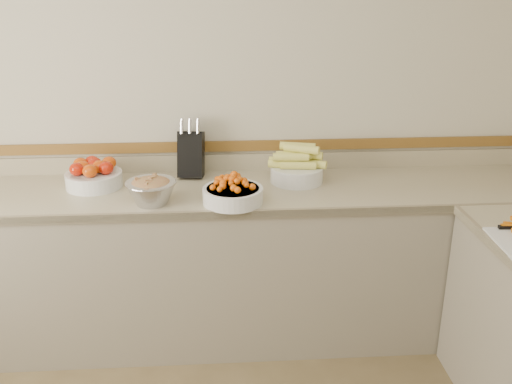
{
  "coord_description": "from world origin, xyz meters",
  "views": [
    {
      "loc": [
        0.17,
        -1.22,
        1.98
      ],
      "look_at": [
        0.35,
        1.35,
        1.0
      ],
      "focal_mm": 40.0,
      "sensor_mm": 36.0,
      "label": 1
    }
  ],
  "objects": [
    {
      "name": "rhubarb_bowl",
      "position": [
        -0.17,
        1.48,
        0.97
      ],
      "size": [
        0.26,
        0.26,
        0.15
      ],
      "color": "#B2B2BA",
      "rests_on": "counter_back"
    },
    {
      "name": "tomato_bowl",
      "position": [
        -0.51,
        1.76,
        0.97
      ],
      "size": [
        0.31,
        0.31,
        0.15
      ],
      "color": "silver",
      "rests_on": "counter_back"
    },
    {
      "name": "back_wall",
      "position": [
        0.0,
        2.0,
        1.3
      ],
      "size": [
        4.0,
        0.0,
        4.0
      ],
      "primitive_type": "plane",
      "rotation": [
        1.57,
        0.0,
        0.0
      ],
      "color": "beige",
      "rests_on": "ground_plane"
    },
    {
      "name": "corn_bowl",
      "position": [
        0.61,
        1.77,
        0.98
      ],
      "size": [
        0.33,
        0.3,
        0.22
      ],
      "color": "silver",
      "rests_on": "counter_back"
    },
    {
      "name": "knife_block",
      "position": [
        0.02,
        1.9,
        1.04
      ],
      "size": [
        0.16,
        0.19,
        0.34
      ],
      "color": "black",
      "rests_on": "counter_back"
    },
    {
      "name": "cherry_tomato_bowl",
      "position": [
        0.24,
        1.47,
        0.96
      ],
      "size": [
        0.31,
        0.31,
        0.16
      ],
      "color": "silver",
      "rests_on": "counter_back"
    },
    {
      "name": "counter_back",
      "position": [
        0.0,
        1.68,
        0.45
      ],
      "size": [
        4.0,
        0.65,
        1.08
      ],
      "color": "tan",
      "rests_on": "ground_plane"
    }
  ]
}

